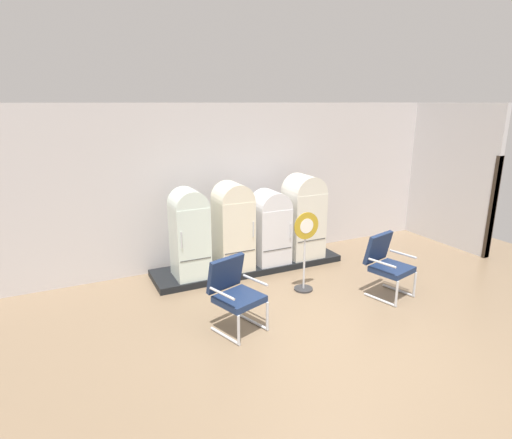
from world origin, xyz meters
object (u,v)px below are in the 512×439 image
armchair_left (234,290)px  armchair_right (387,262)px  refrigerator_3 (304,214)px  refrigerator_2 (270,225)px  sign_stand (305,253)px  refrigerator_0 (189,231)px  refrigerator_1 (233,224)px

armchair_left → armchair_right: 2.67m
refrigerator_3 → refrigerator_2: bearing=-178.8°
armchair_right → refrigerator_2: bearing=121.6°
armchair_right → refrigerator_3: bearing=102.4°
refrigerator_3 → armchair_left: 2.93m
refrigerator_3 → sign_stand: 1.42m
sign_stand → refrigerator_2: bearing=92.1°
refrigerator_0 → refrigerator_1: size_ratio=0.97×
armchair_right → sign_stand: 1.34m
refrigerator_1 → refrigerator_3: bearing=0.6°
refrigerator_1 → sign_stand: bearing=-55.5°
refrigerator_1 → refrigerator_2: refrigerator_1 is taller
refrigerator_0 → refrigerator_3: 2.33m
refrigerator_0 → refrigerator_1: refrigerator_1 is taller
armchair_left → sign_stand: sign_stand is taller
refrigerator_3 → sign_stand: size_ratio=1.19×
armchair_left → armchair_right: bearing=-1.9°
refrigerator_1 → refrigerator_0: bearing=179.9°
refrigerator_2 → refrigerator_3: 0.76m
sign_stand → refrigerator_3: bearing=59.4°
refrigerator_2 → armchair_right: 2.24m
refrigerator_2 → refrigerator_3: size_ratio=0.85×
refrigerator_0 → sign_stand: size_ratio=1.14×
refrigerator_0 → armchair_left: size_ratio=1.53×
refrigerator_1 → armchair_left: refrigerator_1 is taller
refrigerator_3 → refrigerator_0: bearing=-179.6°
refrigerator_2 → sign_stand: bearing=-87.9°
sign_stand → refrigerator_1: bearing=124.5°
refrigerator_2 → refrigerator_0: bearing=-180.0°
refrigerator_3 → armchair_left: bearing=-141.0°
refrigerator_2 → armchair_left: 2.37m
refrigerator_0 → armchair_left: bearing=-87.6°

